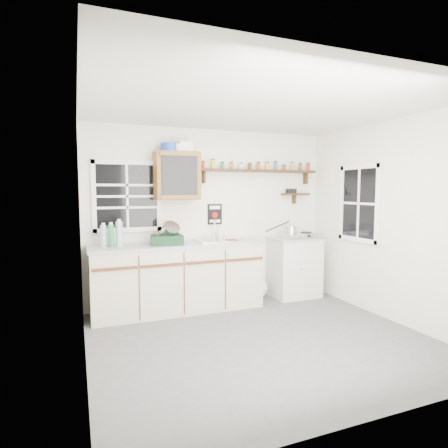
# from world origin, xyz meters

# --- Properties ---
(room) EXTENTS (3.64, 3.24, 2.54)m
(room) POSITION_xyz_m (0.00, 0.00, 1.25)
(room) COLOR #4D4D4F
(room) RESTS_ON ground
(main_cabinet) EXTENTS (2.31, 0.63, 0.92)m
(main_cabinet) POSITION_xyz_m (-0.58, 1.30, 0.46)
(main_cabinet) COLOR beige
(main_cabinet) RESTS_ON floor
(right_cabinet) EXTENTS (0.73, 0.57, 0.91)m
(right_cabinet) POSITION_xyz_m (1.25, 1.32, 0.46)
(right_cabinet) COLOR silver
(right_cabinet) RESTS_ON floor
(sink) EXTENTS (0.52, 0.44, 0.29)m
(sink) POSITION_xyz_m (-0.05, 1.30, 0.93)
(sink) COLOR silver
(sink) RESTS_ON main_cabinet
(upper_cabinet) EXTENTS (0.60, 0.32, 0.65)m
(upper_cabinet) POSITION_xyz_m (-0.55, 1.44, 1.82)
(upper_cabinet) COLOR brown
(upper_cabinet) RESTS_ON wall_back
(upper_cabinet_clutter) EXTENTS (0.42, 0.24, 0.14)m
(upper_cabinet_clutter) POSITION_xyz_m (-0.56, 1.44, 2.21)
(upper_cabinet_clutter) COLOR #1B40B2
(upper_cabinet_clutter) RESTS_ON upper_cabinet
(spice_shelf) EXTENTS (1.91, 0.18, 0.35)m
(spice_shelf) POSITION_xyz_m (0.74, 1.51, 1.93)
(spice_shelf) COLOR #311D0D
(spice_shelf) RESTS_ON wall_back
(secondary_shelf) EXTENTS (0.45, 0.16, 0.24)m
(secondary_shelf) POSITION_xyz_m (1.36, 1.52, 1.58)
(secondary_shelf) COLOR #311D0D
(secondary_shelf) RESTS_ON wall_back
(warning_sign) EXTENTS (0.22, 0.02, 0.30)m
(warning_sign) POSITION_xyz_m (0.05, 1.59, 1.28)
(warning_sign) COLOR black
(warning_sign) RESTS_ON wall_back
(window_back) EXTENTS (0.93, 0.03, 0.98)m
(window_back) POSITION_xyz_m (-1.20, 1.59, 1.55)
(window_back) COLOR black
(window_back) RESTS_ON wall_back
(window_right) EXTENTS (0.03, 0.78, 1.08)m
(window_right) POSITION_xyz_m (1.79, 0.55, 1.45)
(window_right) COLOR black
(window_right) RESTS_ON wall_back
(water_bottles) EXTENTS (0.27, 0.13, 0.35)m
(water_bottles) POSITION_xyz_m (-1.43, 1.33, 1.07)
(water_bottles) COLOR #A6B9C2
(water_bottles) RESTS_ON main_cabinet
(dish_rack) EXTENTS (0.45, 0.36, 0.31)m
(dish_rack) POSITION_xyz_m (-0.73, 1.26, 1.02)
(dish_rack) COLOR black
(dish_rack) RESTS_ON main_cabinet
(soap_bottle) EXTENTS (0.10, 0.10, 0.18)m
(soap_bottle) POSITION_xyz_m (0.10, 1.52, 1.01)
(soap_bottle) COLOR silver
(soap_bottle) RESTS_ON main_cabinet
(rag) EXTENTS (0.19, 0.17, 0.02)m
(rag) POSITION_xyz_m (0.16, 1.21, 0.93)
(rag) COLOR maroon
(rag) RESTS_ON main_cabinet
(hotplate) EXTENTS (0.59, 0.37, 0.08)m
(hotplate) POSITION_xyz_m (1.31, 1.31, 0.95)
(hotplate) COLOR silver
(hotplate) RESTS_ON right_cabinet
(saucepan) EXTENTS (0.43, 0.29, 0.19)m
(saucepan) POSITION_xyz_m (1.17, 1.31, 1.04)
(saucepan) COLOR silver
(saucepan) RESTS_ON hotplate
(trash_bag) EXTENTS (0.36, 0.33, 0.42)m
(trash_bag) POSITION_xyz_m (0.65, 1.38, 0.18)
(trash_bag) COLOR white
(trash_bag) RESTS_ON floor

